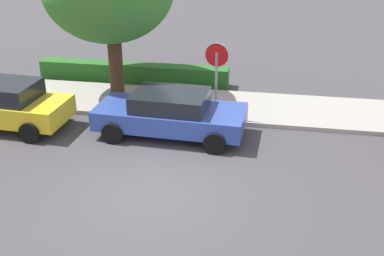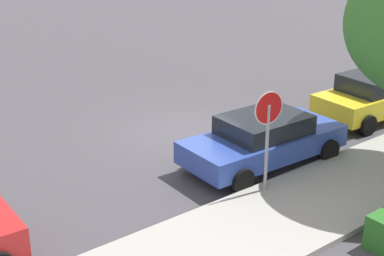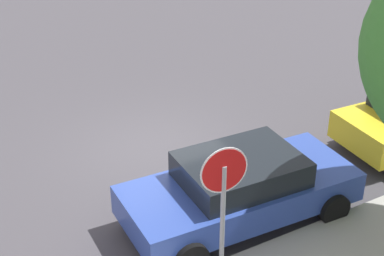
{
  "view_description": "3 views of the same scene",
  "coord_description": "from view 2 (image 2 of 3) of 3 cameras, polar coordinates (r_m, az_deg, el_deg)",
  "views": [
    {
      "loc": [
        2.74,
        -9.97,
        6.48
      ],
      "look_at": [
        0.63,
        2.06,
        0.78
      ],
      "focal_mm": 45.0,
      "sensor_mm": 36.0,
      "label": 1
    },
    {
      "loc": [
        10.24,
        13.19,
        6.7
      ],
      "look_at": [
        0.86,
        1.44,
        0.78
      ],
      "focal_mm": 55.0,
      "sensor_mm": 36.0,
      "label": 2
    },
    {
      "loc": [
        5.13,
        10.7,
        7.06
      ],
      "look_at": [
        -0.27,
        1.2,
        1.07
      ],
      "focal_mm": 55.0,
      "sensor_mm": 36.0,
      "label": 3
    }
  ],
  "objects": [
    {
      "name": "parked_car_blue",
      "position": [
        15.69,
        6.96,
        -1.08
      ],
      "size": [
        4.59,
        2.24,
        1.39
      ],
      "color": "#2D479E",
      "rests_on": "ground_plane"
    },
    {
      "name": "ground_plane",
      "position": [
        17.99,
        -0.73,
        -0.37
      ],
      "size": [
        60.0,
        60.0,
        0.0
      ],
      "primitive_type": "plane",
      "color": "#423F44"
    },
    {
      "name": "sidewalk_curb",
      "position": [
        14.41,
        12.96,
        -6.5
      ],
      "size": [
        32.0,
        2.81,
        0.14
      ],
      "primitive_type": "cube",
      "color": "#9E9B93",
      "rests_on": "ground_plane"
    },
    {
      "name": "stop_sign",
      "position": [
        13.64,
        7.37,
        0.28
      ],
      "size": [
        0.79,
        0.11,
        2.62
      ],
      "color": "gray",
      "rests_on": "ground_plane"
    },
    {
      "name": "parked_car_yellow",
      "position": [
        19.84,
        17.41,
        3.09
      ],
      "size": [
        4.36,
        2.16,
        1.49
      ],
      "color": "yellow",
      "rests_on": "ground_plane"
    }
  ]
}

